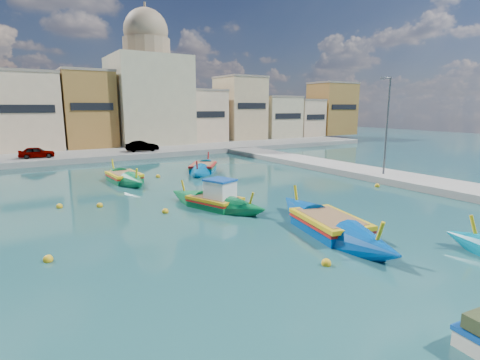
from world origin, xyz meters
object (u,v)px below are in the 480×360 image
object	(u,v)px
quay_street_lamp	(387,125)
church_block	(148,88)
luzzu_green	(124,178)
luzzu_blue_south	(329,226)
luzzu_blue_cabin	(215,202)
luzzu_cyan_mid	(203,169)

from	to	relation	value
quay_street_lamp	church_block	bearing A→B (deg)	102.35
luzzu_green	luzzu_blue_south	distance (m)	17.89
luzzu_blue_cabin	luzzu_cyan_mid	world-z (taller)	luzzu_blue_cabin
church_block	luzzu_green	bearing A→B (deg)	-113.37
church_block	quay_street_lamp	bearing A→B (deg)	-77.65
luzzu_blue_cabin	luzzu_blue_south	distance (m)	7.10
quay_street_lamp	luzzu_cyan_mid	distance (m)	15.82
luzzu_blue_cabin	luzzu_cyan_mid	xyz separation A→B (m)	(4.95, 11.50, -0.06)
quay_street_lamp	luzzu_blue_south	distance (m)	15.13
church_block	quay_street_lamp	size ratio (longest dim) A/B	2.39
luzzu_green	quay_street_lamp	bearing A→B (deg)	-30.26
quay_street_lamp	luzzu_blue_cabin	distance (m)	15.81
church_block	quay_street_lamp	world-z (taller)	church_block
church_block	luzzu_cyan_mid	distance (m)	24.32
luzzu_cyan_mid	luzzu_green	size ratio (longest dim) A/B	1.00
luzzu_green	luzzu_blue_south	world-z (taller)	luzzu_blue_south
luzzu_green	luzzu_blue_south	bearing A→B (deg)	-74.31
luzzu_blue_cabin	luzzu_cyan_mid	size ratio (longest dim) A/B	0.96
luzzu_blue_cabin	luzzu_cyan_mid	distance (m)	12.52
church_block	luzzu_green	distance (m)	27.06
church_block	luzzu_cyan_mid	xyz separation A→B (m)	(-2.89, -22.73, -8.15)
luzzu_blue_cabin	luzzu_blue_south	size ratio (longest dim) A/B	0.78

